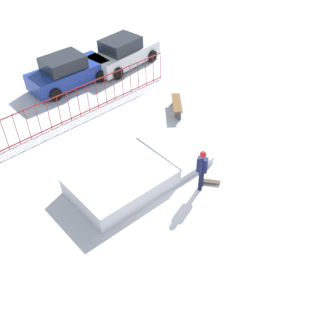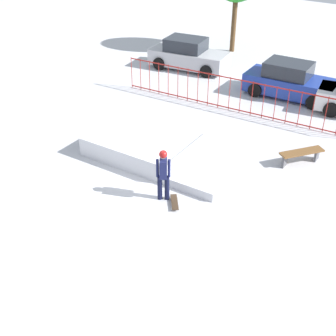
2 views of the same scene
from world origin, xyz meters
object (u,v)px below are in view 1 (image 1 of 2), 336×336
park_bench (177,104)px  skateboard (210,181)px  parked_car_white (123,53)px  skate_ramp (132,176)px  parked_car_blue (68,72)px  skater (202,167)px

park_bench → skateboard: bearing=-116.7°
park_bench → parked_car_white: bearing=81.8°
skate_ramp → parked_car_white: parked_car_white is taller
parked_car_blue → parked_car_white: 3.44m
skate_ramp → parked_car_blue: size_ratio=1.31×
skate_ramp → skateboard: size_ratio=7.33×
skater → park_bench: size_ratio=1.13×
skate_ramp → parked_car_white: (5.30, 8.06, 0.41)m
skater → parked_car_white: skater is taller
skater → parked_car_blue: 9.95m
skate_ramp → skater: 2.68m
parked_car_blue → parked_car_white: (3.44, -0.02, 0.00)m
skate_ramp → parked_car_blue: (1.86, 8.08, 0.41)m
skate_ramp → park_bench: 5.23m
parked_car_blue → skate_ramp: bearing=-105.8°
parked_car_blue → skater: bearing=-93.2°
skater → skateboard: bearing=52.0°
park_bench → skater: bearing=-121.2°
skate_ramp → parked_car_blue: 8.30m
skateboard → park_bench: park_bench is taller
skate_ramp → skateboard: skate_ramp is taller
skate_ramp → parked_car_blue: bearing=74.9°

